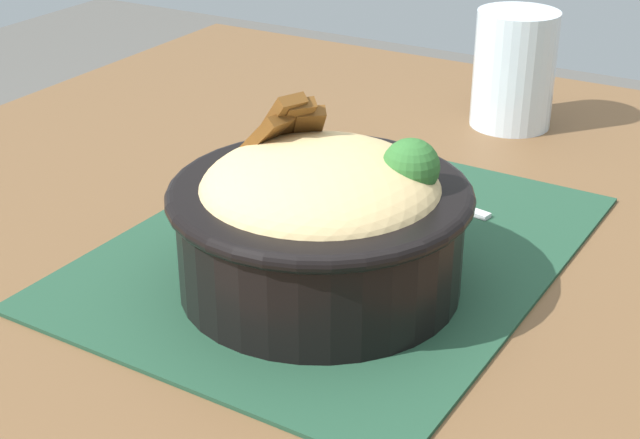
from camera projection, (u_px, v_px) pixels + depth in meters
name	position (u px, v px, depth m)	size (l,w,h in m)	color
table	(333.00, 352.00, 0.72)	(1.01, 0.93, 0.76)	brown
placemat	(338.00, 249.00, 0.70)	(0.38, 0.30, 0.00)	#1E422D
bowl	(321.00, 217.00, 0.62)	(0.20, 0.20, 0.13)	black
fork	(412.00, 191.00, 0.78)	(0.04, 0.13, 0.00)	silver
drinking_glass	(513.00, 77.00, 0.91)	(0.08, 0.08, 0.11)	silver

